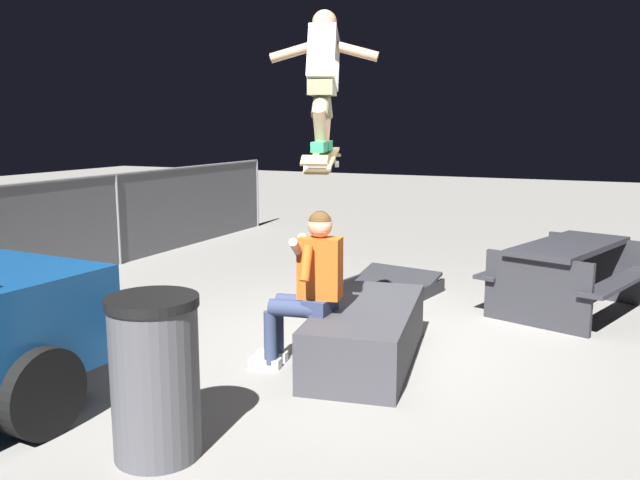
# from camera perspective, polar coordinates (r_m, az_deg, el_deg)

# --- Properties ---
(ground_plane) EXTENTS (40.00, 40.00, 0.00)m
(ground_plane) POSITION_cam_1_polar(r_m,az_deg,el_deg) (6.06, 4.22, -9.42)
(ground_plane) COLOR gray
(ledge_box_main) EXTENTS (1.87, 1.06, 0.49)m
(ledge_box_main) POSITION_cam_1_polar(r_m,az_deg,el_deg) (5.72, 4.01, -8.03)
(ledge_box_main) COLOR #38383D
(ledge_box_main) RESTS_ON ground
(person_sitting_on_ledge) EXTENTS (0.60, 0.78, 1.32)m
(person_sitting_on_ledge) POSITION_cam_1_polar(r_m,az_deg,el_deg) (5.43, -1.09, -3.61)
(person_sitting_on_ledge) COLOR #2D3856
(person_sitting_on_ledge) RESTS_ON ground
(skateboard) EXTENTS (1.03, 0.48, 0.18)m
(skateboard) POSITION_cam_1_polar(r_m,az_deg,el_deg) (5.42, 0.19, 6.86)
(skateboard) COLOR #AD8451
(skater_airborne) EXTENTS (0.64, 0.87, 1.12)m
(skater_airborne) POSITION_cam_1_polar(r_m,az_deg,el_deg) (5.48, 0.27, 14.09)
(skater_airborne) COLOR #2D9E66
(kicker_ramp) EXTENTS (1.21, 1.17, 0.33)m
(kicker_ramp) POSITION_cam_1_polar(r_m,az_deg,el_deg) (7.95, 5.72, -4.31)
(kicker_ramp) COLOR #28282D
(kicker_ramp) RESTS_ON ground
(picnic_table_back) EXTENTS (2.03, 1.80, 0.75)m
(picnic_table_back) POSITION_cam_1_polar(r_m,az_deg,el_deg) (7.62, 20.54, -2.10)
(picnic_table_back) COLOR #28282D
(picnic_table_back) RESTS_ON ground
(trash_bin) EXTENTS (0.55, 0.55, 1.00)m
(trash_bin) POSITION_cam_1_polar(r_m,az_deg,el_deg) (4.20, -13.96, -11.32)
(trash_bin) COLOR #47474C
(trash_bin) RESTS_ON ground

